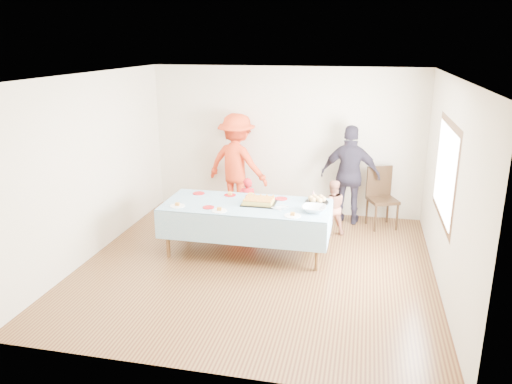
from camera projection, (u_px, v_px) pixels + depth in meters
ground at (257, 265)px, 7.26m from camera, size 5.00×5.00×0.00m
room_walls at (261, 146)px, 6.73m from camera, size 5.04×5.04×2.72m
party_table at (247, 207)px, 7.51m from camera, size 2.50×1.10×0.78m
birthday_cake at (259, 201)px, 7.48m from camera, size 0.50×0.39×0.09m
rolls_tray at (317, 200)px, 7.54m from camera, size 0.36×0.36×0.11m
punch_bowl at (314, 209)px, 7.15m from camera, size 0.35×0.35×0.09m
party_hat at (313, 194)px, 7.70m from camera, size 0.09×0.09×0.15m
fork_pile at (280, 208)px, 7.23m from camera, size 0.24×0.18×0.07m
plate_red_far_a at (199, 193)px, 8.00m from camera, size 0.19×0.19×0.01m
plate_red_far_b at (230, 195)px, 7.90m from camera, size 0.19×0.19×0.01m
plate_red_far_c at (251, 196)px, 7.85m from camera, size 0.17×0.17×0.01m
plate_red_far_d at (281, 199)px, 7.73m from camera, size 0.20×0.20×0.01m
plate_red_near at (208, 207)px, 7.33m from camera, size 0.17×0.17×0.01m
plate_white_left at (177, 206)px, 7.39m from camera, size 0.22×0.22×0.01m
plate_white_mid at (219, 211)px, 7.18m from camera, size 0.22×0.22×0.01m
plate_white_right at (293, 216)px, 6.98m from camera, size 0.23×0.23×0.01m
dining_chair at (381, 193)px, 8.67m from camera, size 0.59×0.59×1.05m
toddler_left at (247, 203)px, 8.61m from camera, size 0.36×0.27×0.89m
toddler_mid at (310, 219)px, 8.05m from camera, size 0.39×0.27×0.76m
toddler_right at (332, 207)px, 8.31m from camera, size 0.53×0.46×0.94m
adult_left at (237, 164)px, 9.21m from camera, size 1.36×1.02×1.88m
adult_right at (350, 175)px, 8.71m from camera, size 1.07×0.53×1.76m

